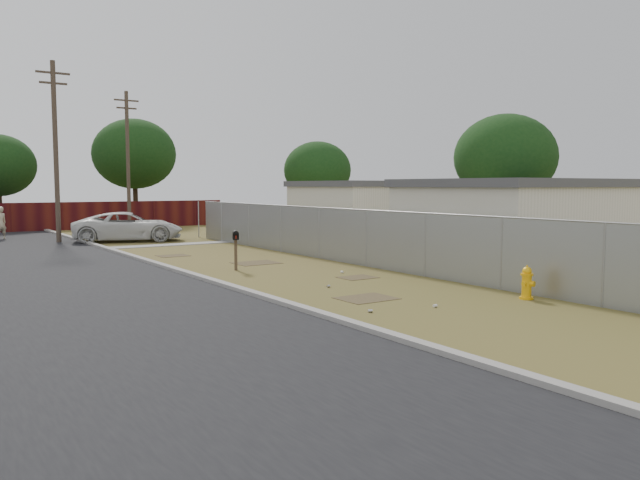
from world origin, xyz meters
TOP-DOWN VIEW (x-y plane):
  - ground at (0.00, 0.00)m, footprint 120.00×120.00m
  - street at (-6.76, 8.05)m, footprint 15.10×60.00m
  - chainlink_fence at (3.12, 1.03)m, footprint 0.10×27.06m
  - utility_poles at (-3.67, 20.67)m, footprint 12.60×8.24m
  - houses at (9.70, 3.13)m, footprint 9.30×17.24m
  - horizon_trees at (0.84, 23.56)m, footprint 33.32×31.94m
  - fire_hydrant at (2.50, -7.32)m, footprint 0.41×0.42m
  - mailbox at (-1.19, 1.65)m, footprint 0.40×0.58m
  - pickup_truck at (-0.90, 14.67)m, footprint 5.95×4.05m
  - pedestrian at (-6.20, 19.64)m, footprint 0.74×0.61m
  - scattered_litter at (-0.29, -2.71)m, footprint 3.30×10.57m

SIDE VIEW (x-z plane):
  - ground at x=0.00m, z-range 0.00..0.00m
  - street at x=-6.76m, z-range -0.04..0.08m
  - scattered_litter at x=-0.29m, z-range 0.01..0.08m
  - fire_hydrant at x=2.50m, z-range -0.03..0.84m
  - pickup_truck at x=-0.90m, z-range 0.00..1.51m
  - chainlink_fence at x=3.12m, z-range -0.21..1.81m
  - pedestrian at x=-6.20m, z-range 0.00..1.75m
  - mailbox at x=-1.19m, z-range 0.39..1.74m
  - houses at x=9.70m, z-range 0.01..3.11m
  - horizon_trees at x=0.84m, z-range 0.74..8.52m
  - utility_poles at x=-3.67m, z-range 0.19..9.19m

